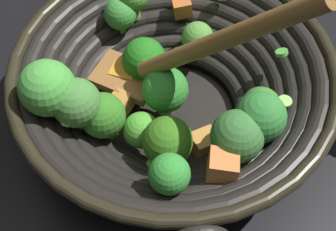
{
  "coord_description": "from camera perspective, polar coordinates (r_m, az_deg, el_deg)",
  "views": [
    {
      "loc": [
        -0.02,
        0.33,
        0.49
      ],
      "look_at": [
        0.0,
        0.02,
        0.03
      ],
      "focal_mm": 54.95,
      "sensor_mm": 36.0,
      "label": 1
    }
  ],
  "objects": [
    {
      "name": "ground_plane",
      "position": [
        0.6,
        0.58,
        -0.27
      ],
      "size": [
        4.0,
        4.0,
        0.0
      ],
      "primitive_type": "plane",
      "color": "black"
    },
    {
      "name": "wok",
      "position": [
        0.54,
        0.42,
        3.1
      ],
      "size": [
        0.34,
        0.38,
        0.24
      ],
      "color": "black",
      "rests_on": "ground"
    }
  ]
}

